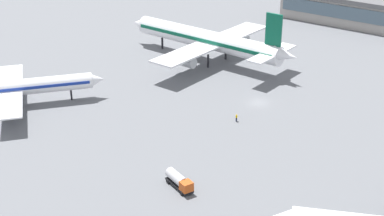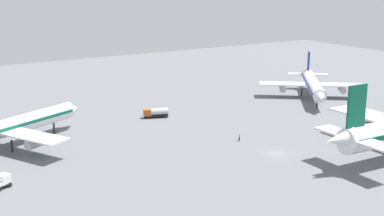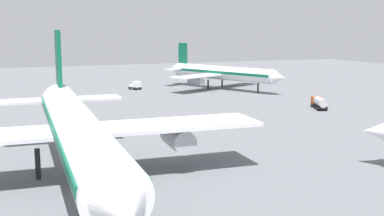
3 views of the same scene
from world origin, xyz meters
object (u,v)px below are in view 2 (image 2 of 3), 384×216
object	(u,v)px
baggage_tug	(2,181)
ground_crew_worker	(239,137)
airplane_at_gate	(313,84)
airplane_taxiing	(10,127)
fuel_truck	(156,112)

from	to	relation	value
baggage_tug	ground_crew_worker	size ratio (longest dim) A/B	2.22
airplane_at_gate	airplane_taxiing	distance (m)	88.29
fuel_truck	airplane_taxiing	bearing A→B (deg)	27.64
airplane_at_gate	airplane_taxiing	world-z (taller)	airplane_taxiing
airplane_at_gate	baggage_tug	world-z (taller)	airplane_at_gate
airplane_taxiing	fuel_truck	distance (m)	38.59
baggage_tug	ground_crew_worker	bearing A→B (deg)	-27.20
airplane_taxiing	ground_crew_worker	distance (m)	49.72
airplane_taxiing	fuel_truck	world-z (taller)	airplane_taxiing
airplane_taxiing	baggage_tug	size ratio (longest dim) A/B	10.25
airplane_at_gate	fuel_truck	world-z (taller)	airplane_at_gate
airplane_at_gate	baggage_tug	size ratio (longest dim) A/B	8.91
fuel_truck	ground_crew_worker	bearing A→B (deg)	122.29
fuel_truck	ground_crew_worker	xyz separation A→B (m)	(6.10, -27.67, -0.54)
airplane_taxiing	fuel_truck	xyz separation A→B (m)	(38.11, 5.21, -3.12)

